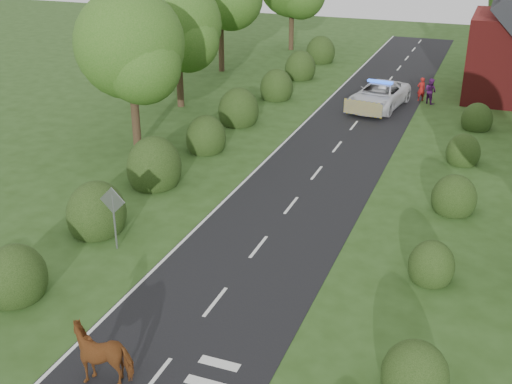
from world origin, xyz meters
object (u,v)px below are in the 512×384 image
at_px(pedestrian_purple, 430,91).
at_px(pedestrian_red, 421,89).
at_px(cow, 104,355).
at_px(police_van, 379,95).
at_px(road_sign, 113,209).

bearing_deg(pedestrian_purple, pedestrian_red, 1.15).
bearing_deg(cow, pedestrian_red, 153.83).
relative_size(pedestrian_red, pedestrian_purple, 0.93).
relative_size(cow, pedestrian_red, 1.28).
bearing_deg(pedestrian_red, police_van, 17.40).
distance_m(cow, police_van, 28.69).
distance_m(cow, pedestrian_red, 31.60).
bearing_deg(road_sign, police_van, 75.84).
distance_m(road_sign, pedestrian_purple, 25.95).
xyz_separation_m(police_van, pedestrian_purple, (2.96, 2.23, 0.02)).
xyz_separation_m(pedestrian_red, pedestrian_purple, (0.66, -0.46, 0.06)).
height_order(pedestrian_red, pedestrian_purple, pedestrian_purple).
xyz_separation_m(road_sign, cow, (3.69, -6.38, -0.94)).
relative_size(cow, pedestrian_purple, 1.20).
bearing_deg(pedestrian_purple, cow, 117.44).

